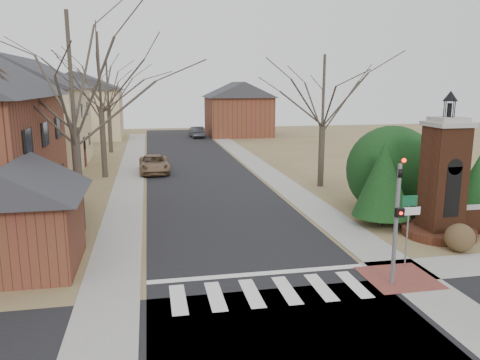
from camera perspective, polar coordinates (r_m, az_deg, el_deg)
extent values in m
plane|color=brown|center=(15.25, 4.38, -14.70)|extent=(120.00, 120.00, 0.00)
cube|color=black|center=(35.99, -4.94, 0.80)|extent=(8.00, 70.00, 0.01)
cube|color=black|center=(12.75, 8.19, -20.48)|extent=(120.00, 8.00, 0.01)
cube|color=silver|center=(15.94, 3.60, -13.43)|extent=(8.00, 2.20, 0.02)
cube|color=silver|center=(17.27, 2.32, -11.37)|extent=(8.00, 0.35, 0.02)
cube|color=gray|center=(36.89, 3.11, 1.11)|extent=(2.00, 60.00, 0.02)
cube|color=gray|center=(35.82, -13.24, 0.49)|extent=(2.00, 60.00, 0.02)
cube|color=brown|center=(17.85, 18.81, -11.22)|extent=(2.40, 2.40, 0.02)
cylinder|color=slate|center=(16.59, 18.46, -5.28)|extent=(0.14, 0.14, 4.20)
imported|color=black|center=(16.15, 18.91, 1.35)|extent=(0.15, 0.18, 0.90)
sphere|color=#FF0C05|center=(15.91, 19.37, 2.27)|extent=(0.14, 0.14, 0.14)
cube|color=black|center=(16.31, 18.88, -3.78)|extent=(0.28, 0.16, 0.30)
sphere|color=#FF0C05|center=(16.23, 19.04, -3.86)|extent=(0.11, 0.11, 0.11)
cylinder|color=slate|center=(18.61, 19.70, -6.12)|extent=(0.06, 0.06, 2.60)
cube|color=silver|center=(18.36, 19.91, -3.60)|extent=(0.90, 0.03, 0.30)
cube|color=black|center=(18.20, 19.13, -3.68)|extent=(0.22, 0.02, 0.18)
cube|color=#104E2C|center=(18.27, 20.00, -2.39)|extent=(0.60, 0.03, 0.40)
cylinder|color=#502817|center=(23.12, 23.03, -5.84)|extent=(3.20, 3.20, 0.36)
cube|color=#502817|center=(22.57, 23.49, -0.20)|extent=(1.50, 1.50, 5.00)
cube|color=black|center=(22.06, 24.48, -1.34)|extent=(0.70, 0.10, 2.20)
cube|color=gray|center=(22.23, 24.03, 6.24)|extent=(1.70, 1.70, 0.20)
cube|color=gray|center=(22.22, 24.07, 6.76)|extent=(1.30, 1.30, 0.20)
cylinder|color=black|center=(22.19, 24.16, 7.78)|extent=(0.20, 0.20, 0.60)
cone|color=black|center=(22.17, 24.29, 9.33)|extent=(0.64, 0.64, 0.45)
cube|color=beige|center=(41.48, -24.79, 5.68)|extent=(9.00, 12.00, 6.40)
cube|color=brown|center=(19.06, -25.22, -5.83)|extent=(4.00, 4.00, 2.80)
cube|color=beige|center=(61.82, -18.92, 7.56)|extent=(10.00, 8.00, 6.00)
cube|color=beige|center=(60.57, -22.04, 11.06)|extent=(0.75, 0.75, 3.08)
cube|color=brown|center=(62.41, -0.23, 7.76)|extent=(8.00, 8.00, 5.00)
cube|color=brown|center=(60.31, -2.06, 10.85)|extent=(0.75, 0.75, 2.80)
cylinder|color=#473D33|center=(23.83, 16.76, -4.71)|extent=(0.20, 0.20, 0.50)
cone|color=black|center=(23.35, 17.05, 0.13)|extent=(2.80, 2.80, 3.60)
cylinder|color=#473D33|center=(26.47, 21.90, -3.44)|extent=(0.20, 0.20, 0.50)
cone|color=black|center=(25.99, 22.29, 1.57)|extent=(3.40, 3.40, 4.20)
cylinder|color=#473D33|center=(26.83, 26.65, -3.65)|extent=(0.20, 0.20, 0.50)
cone|color=black|center=(26.48, 26.98, -0.20)|extent=(2.40, 2.40, 2.80)
sphere|color=black|center=(26.34, 17.99, 1.56)|extent=(4.80, 4.80, 4.80)
cylinder|color=#473D33|center=(22.81, -19.12, 0.03)|extent=(0.40, 0.40, 4.83)
cylinder|color=#473D33|center=(35.56, -16.33, 4.35)|extent=(0.40, 0.40, 5.04)
cylinder|color=#473D33|center=(48.51, -15.57, 5.86)|extent=(0.40, 0.40, 4.41)
cylinder|color=#473D33|center=(31.58, 9.88, 3.01)|extent=(0.40, 0.40, 4.20)
imported|color=brown|center=(36.67, -10.42, 1.92)|extent=(2.33, 4.89, 1.35)
imported|color=#37393F|center=(60.34, -5.31, 5.86)|extent=(1.77, 4.35, 1.40)
sphere|color=brown|center=(21.23, 25.22, -6.39)|extent=(1.18, 1.18, 1.18)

